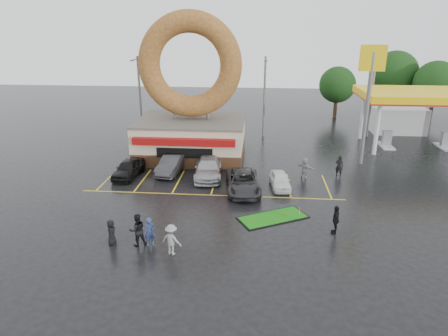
# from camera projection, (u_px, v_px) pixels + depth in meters

# --- Properties ---
(ground) EXTENTS (120.00, 120.00, 0.00)m
(ground) POSITION_uv_depth(u_px,v_px,m) (205.00, 215.00, 26.97)
(ground) COLOR black
(ground) RESTS_ON ground
(donut_shop) EXTENTS (10.20, 8.70, 13.50)m
(donut_shop) POSITION_uv_depth(u_px,v_px,m) (191.00, 111.00, 37.90)
(donut_shop) COLOR #472B19
(donut_shop) RESTS_ON ground
(gas_station) EXTENTS (12.30, 13.65, 5.90)m
(gas_station) POSITION_uv_depth(u_px,v_px,m) (410.00, 107.00, 43.73)
(gas_station) COLOR silver
(gas_station) RESTS_ON ground
(shell_sign) EXTENTS (2.20, 0.36, 10.60)m
(shell_sign) POSITION_uv_depth(u_px,v_px,m) (370.00, 83.00, 34.69)
(shell_sign) COLOR slate
(shell_sign) RESTS_ON ground
(streetlight_left) EXTENTS (0.40, 2.21, 9.00)m
(streetlight_left) POSITION_uv_depth(u_px,v_px,m) (140.00, 95.00, 44.89)
(streetlight_left) COLOR slate
(streetlight_left) RESTS_ON ground
(streetlight_mid) EXTENTS (0.40, 2.21, 9.00)m
(streetlight_mid) POSITION_uv_depth(u_px,v_px,m) (264.00, 95.00, 44.67)
(streetlight_mid) COLOR slate
(streetlight_mid) RESTS_ON ground
(streetlight_right) EXTENTS (0.40, 2.21, 9.00)m
(streetlight_right) POSITION_uv_depth(u_px,v_px,m) (372.00, 95.00, 44.62)
(streetlight_right) COLOR slate
(streetlight_right) RESTS_ON ground
(tree_far_a) EXTENTS (5.60, 5.60, 8.00)m
(tree_far_a) POSITION_uv_depth(u_px,v_px,m) (436.00, 83.00, 51.24)
(tree_far_a) COLOR #332114
(tree_far_a) RESTS_ON ground
(tree_far_c) EXTENTS (6.30, 6.30, 9.00)m
(tree_far_c) POSITION_uv_depth(u_px,v_px,m) (395.00, 74.00, 55.11)
(tree_far_c) COLOR #332114
(tree_far_c) RESTS_ON ground
(tree_far_d) EXTENTS (4.90, 4.90, 7.00)m
(tree_far_d) POSITION_uv_depth(u_px,v_px,m) (337.00, 85.00, 54.33)
(tree_far_d) COLOR #332114
(tree_far_d) RESTS_ON ground
(car_black) EXTENTS (2.10, 4.44, 1.47)m
(car_black) POSITION_uv_depth(u_px,v_px,m) (129.00, 168.00, 33.68)
(car_black) COLOR black
(car_black) RESTS_ON ground
(car_dgrey) EXTENTS (2.21, 4.78, 1.52)m
(car_dgrey) POSITION_uv_depth(u_px,v_px,m) (172.00, 164.00, 34.55)
(car_dgrey) COLOR #2D2D30
(car_dgrey) RESTS_ON ground
(car_silver) EXTENTS (2.62, 5.55, 1.56)m
(car_silver) POSITION_uv_depth(u_px,v_px,m) (208.00, 168.00, 33.60)
(car_silver) COLOR #A6A7AB
(car_silver) RESTS_ON ground
(car_grey) EXTENTS (3.07, 5.62, 1.49)m
(car_grey) POSITION_uv_depth(u_px,v_px,m) (243.00, 182.00, 30.70)
(car_grey) COLOR #2B2B2E
(car_grey) RESTS_ON ground
(car_white) EXTENTS (1.78, 3.69, 1.22)m
(car_white) POSITION_uv_depth(u_px,v_px,m) (280.00, 180.00, 31.42)
(car_white) COLOR white
(car_white) RESTS_ON ground
(person_blue) EXTENTS (0.74, 0.63, 1.73)m
(person_blue) POSITION_uv_depth(u_px,v_px,m) (150.00, 232.00, 22.99)
(person_blue) COLOR navy
(person_blue) RESTS_ON ground
(person_blackjkt) EXTENTS (1.20, 1.12, 1.98)m
(person_blackjkt) POSITION_uv_depth(u_px,v_px,m) (137.00, 230.00, 22.94)
(person_blackjkt) COLOR black
(person_blackjkt) RESTS_ON ground
(person_hoodie) EXTENTS (1.32, 1.01, 1.81)m
(person_hoodie) POSITION_uv_depth(u_px,v_px,m) (171.00, 240.00, 22.05)
(person_hoodie) COLOR gray
(person_hoodie) RESTS_ON ground
(person_bystander) EXTENTS (0.65, 0.84, 1.53)m
(person_bystander) POSITION_uv_depth(u_px,v_px,m) (111.00, 232.00, 23.16)
(person_bystander) COLOR black
(person_bystander) RESTS_ON ground
(person_cameraman) EXTENTS (0.70, 1.14, 1.82)m
(person_cameraman) POSITION_uv_depth(u_px,v_px,m) (336.00, 220.00, 24.34)
(person_cameraman) COLOR black
(person_cameraman) RESTS_ON ground
(person_walker_near) EXTENTS (1.57, 1.49, 1.77)m
(person_walker_near) POSITION_uv_depth(u_px,v_px,m) (305.00, 168.00, 33.27)
(person_walker_near) COLOR gray
(person_walker_near) RESTS_ON ground
(person_walker_far) EXTENTS (0.77, 0.65, 1.80)m
(person_walker_far) POSITION_uv_depth(u_px,v_px,m) (339.00, 166.00, 33.76)
(person_walker_far) COLOR black
(person_walker_far) RESTS_ON ground
(dumpster) EXTENTS (1.99, 1.52, 1.30)m
(dumpster) POSITION_uv_depth(u_px,v_px,m) (145.00, 150.00, 38.88)
(dumpster) COLOR #1A4422
(dumpster) RESTS_ON ground
(putting_green) EXTENTS (4.98, 3.94, 0.57)m
(putting_green) POSITION_uv_depth(u_px,v_px,m) (273.00, 217.00, 26.55)
(putting_green) COLOR black
(putting_green) RESTS_ON ground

